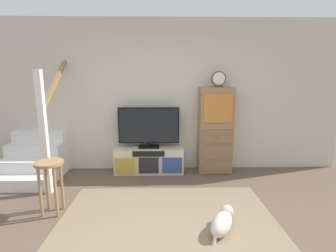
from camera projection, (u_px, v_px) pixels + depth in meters
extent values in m
cube|color=beige|center=(166.00, 96.00, 4.56)|extent=(6.40, 0.12, 2.70)
cube|color=#847056|center=(167.00, 221.00, 2.99)|extent=(2.60, 1.80, 0.01)
cube|color=beige|center=(149.00, 160.00, 4.51)|extent=(1.22, 0.36, 0.46)
cube|color=#B79333|center=(125.00, 166.00, 4.32)|extent=(0.34, 0.02, 0.27)
cube|color=#232328|center=(149.00, 166.00, 4.33)|extent=(0.34, 0.02, 0.27)
cube|color=#2D4784|center=(172.00, 165.00, 4.34)|extent=(0.34, 0.02, 0.27)
cube|color=black|center=(148.00, 154.00, 4.29)|extent=(0.55, 0.02, 0.09)
cube|color=black|center=(149.00, 147.00, 4.48)|extent=(0.36, 0.22, 0.02)
cylinder|color=black|center=(149.00, 144.00, 4.48)|extent=(0.05, 0.05, 0.06)
cube|color=black|center=(149.00, 125.00, 4.41)|extent=(1.07, 0.05, 0.64)
cube|color=black|center=(149.00, 126.00, 4.38)|extent=(1.02, 0.01, 0.59)
cube|color=#93704C|center=(215.00, 131.00, 4.44)|extent=(0.58, 0.34, 1.52)
cube|color=brown|center=(216.00, 167.00, 4.38)|extent=(0.53, 0.02, 0.23)
sphere|color=olive|center=(216.00, 168.00, 4.37)|extent=(0.03, 0.03, 0.03)
cube|color=brown|center=(217.00, 152.00, 4.33)|extent=(0.53, 0.02, 0.23)
sphere|color=olive|center=(217.00, 152.00, 4.31)|extent=(0.03, 0.03, 0.03)
cube|color=brown|center=(217.00, 136.00, 4.28)|extent=(0.53, 0.02, 0.23)
sphere|color=olive|center=(217.00, 137.00, 4.26)|extent=(0.03, 0.03, 0.03)
cube|color=#BC7533|center=(218.00, 108.00, 4.18)|extent=(0.49, 0.02, 0.48)
cube|color=#4C3823|center=(218.00, 87.00, 4.27)|extent=(0.15, 0.08, 0.02)
cylinder|color=brown|center=(219.00, 79.00, 4.25)|extent=(0.25, 0.04, 0.25)
cylinder|color=silver|center=(219.00, 79.00, 4.22)|extent=(0.21, 0.01, 0.21)
cube|color=white|center=(20.00, 183.00, 3.84)|extent=(0.90, 0.26, 0.19)
cube|color=white|center=(28.00, 171.00, 4.08)|extent=(0.90, 0.26, 0.38)
cube|color=white|center=(36.00, 160.00, 4.31)|extent=(0.90, 0.26, 0.57)
cube|color=white|center=(42.00, 151.00, 4.55)|extent=(0.90, 0.26, 0.76)
cube|color=white|center=(48.00, 142.00, 4.79)|extent=(0.90, 0.26, 0.95)
cube|color=white|center=(44.00, 134.00, 3.57)|extent=(0.09, 0.09, 1.80)
cube|color=#9E7547|center=(58.00, 77.00, 4.05)|extent=(0.06, 1.33, 0.99)
cylinder|color=#A37A4C|center=(40.00, 192.00, 3.04)|extent=(0.04, 0.04, 0.65)
cylinder|color=#A37A4C|center=(56.00, 192.00, 3.04)|extent=(0.04, 0.04, 0.65)
cylinder|color=#A37A4C|center=(47.00, 186.00, 3.22)|extent=(0.04, 0.04, 0.65)
cylinder|color=#A37A4C|center=(62.00, 186.00, 3.22)|extent=(0.04, 0.04, 0.65)
cylinder|color=#A37A4C|center=(49.00, 163.00, 3.06)|extent=(0.34, 0.34, 0.03)
ellipsoid|color=beige|center=(221.00, 224.00, 2.75)|extent=(0.39, 0.48, 0.22)
sphere|color=beige|center=(227.00, 211.00, 2.92)|extent=(0.15, 0.15, 0.15)
cylinder|color=beige|center=(215.00, 237.00, 2.58)|extent=(0.08, 0.10, 0.16)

